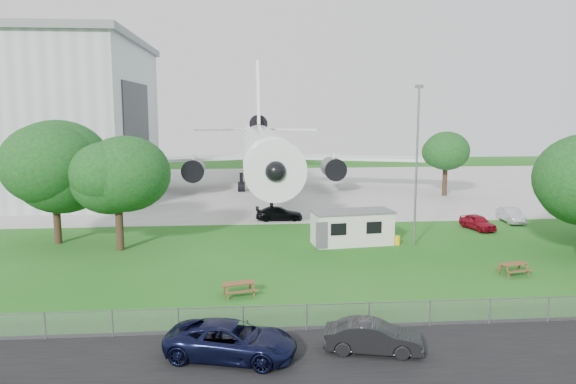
{
  "coord_description": "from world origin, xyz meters",
  "views": [
    {
      "loc": [
        -5.13,
        -34.68,
        10.54
      ],
      "look_at": [
        -1.34,
        8.0,
        4.0
      ],
      "focal_mm": 35.0,
      "sensor_mm": 36.0,
      "label": 1
    }
  ],
  "objects": [
    {
      "name": "lamp_mast",
      "position": [
        8.2,
        6.2,
        6.0
      ],
      "size": [
        0.16,
        0.16,
        12.0
      ],
      "primitive_type": "cylinder",
      "color": "slate",
      "rests_on": "ground"
    },
    {
      "name": "airliner",
      "position": [
        -2.0,
        35.86,
        5.27
      ],
      "size": [
        46.36,
        47.73,
        17.69
      ],
      "color": "white",
      "rests_on": "ground"
    },
    {
      "name": "picnic_west",
      "position": [
        -5.2,
        -4.19,
        0.0
      ],
      "size": [
        2.12,
        1.91,
        0.76
      ],
      "primitive_type": null,
      "rotation": [
        0.0,
        0.0,
        0.26
      ],
      "color": "brown",
      "rests_on": "ground"
    },
    {
      "name": "car_ne_sedan",
      "position": [
        19.73,
        13.82,
        0.65
      ],
      "size": [
        1.66,
        4.04,
        1.3
      ],
      "primitive_type": "imported",
      "rotation": [
        0.0,
        0.0,
        -0.07
      ],
      "color": "#A9ACB1",
      "rests_on": "ground"
    },
    {
      "name": "tree_west_big",
      "position": [
        -19.17,
        9.29,
        5.87
      ],
      "size": [
        8.95,
        8.95,
        10.35
      ],
      "color": "#382619",
      "rests_on": "ground"
    },
    {
      "name": "car_west_estate",
      "position": [
        -5.52,
        -12.15,
        0.77
      ],
      "size": [
        6.0,
        3.92,
        1.54
      ],
      "primitive_type": "imported",
      "rotation": [
        0.0,
        0.0,
        1.3
      ],
      "color": "black",
      "rests_on": "ground"
    },
    {
      "name": "picnic_east",
      "position": [
        12.12,
        -1.8,
        0.0
      ],
      "size": [
        2.11,
        1.9,
        0.76
      ],
      "primitive_type": null,
      "rotation": [
        0.0,
        0.0,
        0.25
      ],
      "color": "brown",
      "rests_on": "ground"
    },
    {
      "name": "ground",
      "position": [
        0.0,
        0.0,
        0.0
      ],
      "size": [
        160.0,
        160.0,
        0.0
      ],
      "primitive_type": "plane",
      "color": "#317026"
    },
    {
      "name": "tree_west_small",
      "position": [
        -13.93,
        6.73,
        5.34
      ],
      "size": [
        6.77,
        6.77,
        8.74
      ],
      "color": "#382619",
      "rests_on": "ground"
    },
    {
      "name": "car_centre_sedan",
      "position": [
        0.56,
        -12.15,
        0.69
      ],
      "size": [
        4.43,
        2.37,
        1.39
      ],
      "primitive_type": "imported",
      "rotation": [
        0.0,
        0.0,
        1.35
      ],
      "color": "black",
      "rests_on": "ground"
    },
    {
      "name": "asphalt_strip",
      "position": [
        0.0,
        -13.0,
        0.01
      ],
      "size": [
        120.0,
        8.0,
        0.02
      ],
      "primitive_type": "cube",
      "color": "black",
      "rests_on": "ground"
    },
    {
      "name": "tree_far_apron",
      "position": [
        19.29,
        29.47,
        5.57
      ],
      "size": [
        5.41,
        5.41,
        8.3
      ],
      "color": "#382619",
      "rests_on": "ground"
    },
    {
      "name": "car_apron_van",
      "position": [
        -1.41,
        16.64,
        0.63
      ],
      "size": [
        4.41,
        1.86,
        1.27
      ],
      "primitive_type": "imported",
      "rotation": [
        0.0,
        0.0,
        1.55
      ],
      "color": "black",
      "rests_on": "ground"
    },
    {
      "name": "concrete_apron",
      "position": [
        0.0,
        38.0,
        0.01
      ],
      "size": [
        120.0,
        46.0,
        0.03
      ],
      "primitive_type": "cube",
      "color": "#B7B7B2",
      "rests_on": "ground"
    },
    {
      "name": "site_cabin",
      "position": [
        3.57,
        7.1,
        1.31
      ],
      "size": [
        6.9,
        3.49,
        2.62
      ],
      "color": "silver",
      "rests_on": "ground"
    },
    {
      "name": "car_ne_hatch",
      "position": [
        15.4,
        11.16,
        0.64
      ],
      "size": [
        2.32,
        4.02,
        1.29
      ],
      "primitive_type": "imported",
      "rotation": [
        0.0,
        0.0,
        0.22
      ],
      "color": "maroon",
      "rests_on": "ground"
    },
    {
      "name": "fence",
      "position": [
        0.0,
        -9.5,
        0.0
      ],
      "size": [
        58.0,
        0.04,
        1.3
      ],
      "primitive_type": "cube",
      "color": "gray",
      "rests_on": "ground"
    }
  ]
}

